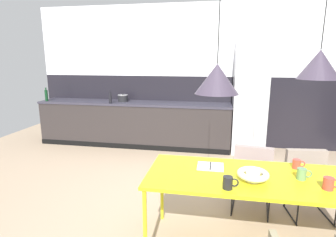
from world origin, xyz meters
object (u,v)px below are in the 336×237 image
(armchair_by_stool, at_px, (252,171))
(bottle_oil_tall, at_px, (110,98))
(cooking_pot, at_px, (123,98))
(refrigerator_column, at_px, (250,99))
(open_book, at_px, (210,166))
(mug_glass_clear, at_px, (302,174))
(mug_white_ceramic, at_px, (228,183))
(mug_tall_blue, at_px, (297,164))
(mug_short_terracotta, at_px, (329,183))
(armchair_head_of_table, at_px, (309,174))
(pendant_lamp_over_table_far, at_px, (319,64))
(bottle_spice_small, at_px, (46,95))
(dining_table, at_px, (258,181))
(fruit_bowl, at_px, (253,175))
(pendant_lamp_over_table_near, at_px, (217,79))

(armchair_by_stool, xyz_separation_m, bottle_oil_tall, (-2.54, 1.89, 0.54))
(cooking_pot, height_order, bottle_oil_tall, bottle_oil_tall)
(refrigerator_column, relative_size, open_book, 8.36)
(mug_glass_clear, xyz_separation_m, mug_white_ceramic, (-0.63, -0.29, 0.00))
(mug_glass_clear, xyz_separation_m, mug_tall_blue, (0.02, 0.25, -0.01))
(bottle_oil_tall, bearing_deg, armchair_by_stool, -36.60)
(mug_short_terracotta, bearing_deg, armchair_head_of_table, 79.79)
(mug_short_terracotta, xyz_separation_m, pendant_lamp_over_table_far, (-0.12, 0.18, 0.93))
(armchair_by_stool, bearing_deg, mug_short_terracotta, 123.75)
(open_book, bearing_deg, armchair_head_of_table, 30.11)
(armchair_by_stool, bearing_deg, armchair_head_of_table, -173.33)
(bottle_spice_small, xyz_separation_m, pendant_lamp_over_table_far, (4.32, -2.72, 0.71))
(mug_white_ceramic, distance_m, pendant_lamp_over_table_far, 1.19)
(dining_table, bearing_deg, bottle_spice_small, 145.07)
(open_book, height_order, mug_tall_blue, mug_tall_blue)
(mug_glass_clear, bearing_deg, bottle_spice_small, 147.41)
(pendant_lamp_over_table_far, bearing_deg, mug_white_ceramic, -155.10)
(refrigerator_column, bearing_deg, pendant_lamp_over_table_far, -86.22)
(fruit_bowl, bearing_deg, mug_tall_blue, 38.88)
(dining_table, relative_size, open_book, 7.99)
(mug_tall_blue, bearing_deg, bottle_oil_tall, 139.62)
(open_book, bearing_deg, fruit_bowl, -34.06)
(armchair_head_of_table, xyz_separation_m, cooking_pot, (-3.01, 2.18, 0.49))
(mug_tall_blue, xyz_separation_m, pendant_lamp_over_table_far, (0.02, -0.23, 0.93))
(armchair_by_stool, relative_size, open_book, 2.95)
(mug_white_ceramic, height_order, mug_tall_blue, mug_white_ceramic)
(mug_glass_clear, height_order, cooking_pot, cooking_pot)
(refrigerator_column, relative_size, cooking_pot, 9.85)
(refrigerator_column, bearing_deg, pendant_lamp_over_table_near, -101.55)
(cooking_pot, distance_m, pendant_lamp_over_table_far, 4.08)
(fruit_bowl, height_order, bottle_spice_small, bottle_spice_small)
(bottle_spice_small, bearing_deg, mug_white_ceramic, -39.67)
(bottle_spice_small, bearing_deg, armchair_head_of_table, -23.03)
(armchair_by_stool, height_order, bottle_spice_small, bottle_spice_small)
(refrigerator_column, height_order, bottle_spice_small, refrigerator_column)
(mug_white_ceramic, distance_m, bottle_spice_small, 4.75)
(refrigerator_column, xyz_separation_m, mug_tall_blue, (0.17, -2.67, -0.24))
(mug_short_terracotta, height_order, mug_white_ceramic, mug_white_ceramic)
(dining_table, relative_size, mug_glass_clear, 16.07)
(armchair_head_of_table, height_order, bottle_oil_tall, bottle_oil_tall)
(mug_glass_clear, height_order, bottle_oil_tall, bottle_oil_tall)
(mug_tall_blue, relative_size, cooking_pot, 0.55)
(mug_glass_clear, xyz_separation_m, pendant_lamp_over_table_far, (0.04, 0.02, 0.93))
(bottle_oil_tall, height_order, pendant_lamp_over_table_far, pendant_lamp_over_table_far)
(dining_table, height_order, mug_tall_blue, mug_tall_blue)
(armchair_by_stool, xyz_separation_m, mug_glass_clear, (0.30, -0.80, 0.33))
(armchair_head_of_table, bearing_deg, armchair_by_stool, -8.12)
(refrigerator_column, bearing_deg, mug_white_ceramic, -98.54)
(refrigerator_column, relative_size, armchair_head_of_table, 2.82)
(dining_table, distance_m, armchair_by_stool, 0.84)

